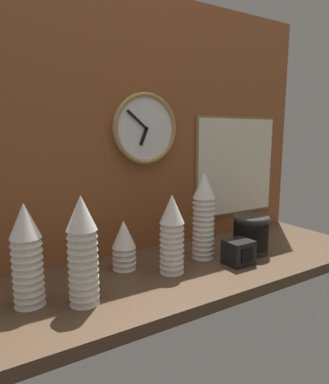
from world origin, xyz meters
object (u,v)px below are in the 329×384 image
Objects in this scene: menu_board at (236,166)px; wall_clock at (146,129)px; cup_stack_center_left at (124,245)px; cup_stack_center at (172,234)px; cup_stack_far_left at (27,255)px; cup_stack_center_right at (204,216)px; bowl_stack_right at (251,233)px; cup_stack_left at (83,250)px; napkin_dispenser at (239,252)px.

wall_clock is at bearing -179.01° from menu_board.
cup_stack_center_left is 0.64× the size of cup_stack_center.
cup_stack_center_right is (67.02, 4.02, 2.03)cm from cup_stack_far_left.
cup_stack_far_left is 1.93× the size of bowl_stack_right.
cup_stack_far_left is 1.05× the size of wall_clock.
cup_stack_center is at bearing -42.46° from cup_stack_center_left.
cup_stack_center_right is 42.43cm from wall_clock.
bowl_stack_right is 40.63cm from menu_board.
cup_stack_center is at bearing 9.48° from cup_stack_left.
cup_stack_center_left is 33.47cm from cup_stack_center_right.
cup_stack_center_right is at bearing -149.80° from menu_board.
cup_stack_center_left is 0.53× the size of cup_stack_center_right.
menu_board is at bearing 0.99° from wall_clock.
wall_clock is 61.41cm from napkin_dispenser.
wall_clock is (52.49, 24.70, 36.11)cm from cup_stack_far_left.
cup_stack_center_right reaches higher than bowl_stack_right.
wall_clock reaches higher than bowl_stack_right.
cup_stack_left is at bearing -159.85° from menu_board.
menu_board is 53.54cm from napkin_dispenser.
cup_stack_center is at bearing -162.84° from cup_stack_center_right.
cup_stack_left is 61.28cm from wall_clock.
cup_stack_center_right is at bearing 163.99° from bowl_stack_right.
wall_clock is at bearing 39.71° from cup_stack_center_left.
cup_stack_center_right reaches higher than cup_stack_center.
cup_stack_left is at bearing -167.76° from cup_stack_center_right.
cup_stack_far_left reaches higher than bowl_stack_right.
menu_board is (68.91, 15.27, 24.09)cm from cup_stack_center_left.
wall_clock reaches higher than cup_stack_center_left.
wall_clock reaches higher than cup_stack_center.
cup_stack_left is at bearing -140.03° from cup_stack_center_left.
cup_stack_center is at bearing -2.07° from cup_stack_far_left.
wall_clock reaches higher than cup_stack_far_left.
napkin_dispenser is (74.41, -8.57, -10.62)cm from cup_stack_far_left.
cup_stack_center_left is at bearing -167.50° from menu_board.
cup_stack_left is 1.12× the size of wall_clock.
cup_stack_center is 0.98× the size of wall_clock.
menu_board reaches higher than bowl_stack_right.
cup_stack_far_left is at bearing 177.93° from cup_stack_center.
cup_stack_center_right is at bearing -11.17° from cup_stack_center_left.
cup_stack_center_right is 54.34cm from cup_stack_left.
napkin_dispenser is (-29.67, -34.16, -28.63)cm from menu_board.
cup_stack_far_left is at bearing -163.65° from cup_stack_center_left.
cup_stack_center is 1.80× the size of bowl_stack_right.
cup_stack_center_right is 1.19× the size of wall_clock.
menu_board is (51.59, 0.89, -18.11)cm from wall_clock.
cup_stack_far_left is at bearing 173.43° from napkin_dispenser.
bowl_stack_right reaches higher than napkin_dispenser.
cup_stack_left reaches higher than cup_stack_center_left.
menu_board is at bearing 20.15° from cup_stack_left.
cup_stack_far_left is 48.39cm from cup_stack_center.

